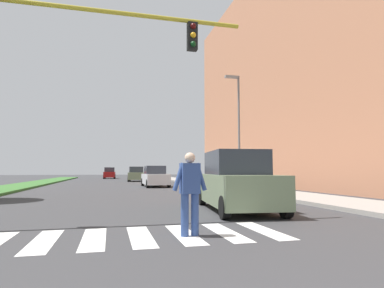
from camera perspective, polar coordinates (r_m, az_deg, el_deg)
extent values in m
plane|color=#38383A|center=(29.64, -13.01, -7.07)|extent=(140.00, 140.00, 0.00)
cube|color=silver|center=(6.93, -24.58, -15.21)|extent=(0.45, 2.20, 0.01)
cube|color=silver|center=(6.83, -16.85, -15.59)|extent=(0.45, 2.20, 0.01)
cube|color=silver|center=(6.85, -9.02, -15.69)|extent=(0.45, 2.20, 0.01)
cube|color=silver|center=(6.99, -1.38, -15.52)|extent=(0.45, 2.20, 0.01)
cube|color=silver|center=(7.24, 5.83, -15.12)|extent=(0.45, 2.20, 0.01)
cube|color=silver|center=(7.59, 12.45, -14.55)|extent=(0.45, 2.20, 0.01)
cube|color=#386B2D|center=(28.47, -28.20, -6.60)|extent=(2.90, 64.00, 0.15)
cube|color=tan|center=(29.40, 25.45, 12.03)|extent=(12.02, 39.70, 19.05)
cube|color=#9E9991|center=(28.98, 3.49, -7.09)|extent=(3.00, 64.00, 0.15)
cylinder|color=gold|center=(9.68, -20.38, 21.54)|extent=(9.25, 0.12, 0.12)
cube|color=black|center=(9.68, 0.03, 18.31)|extent=(0.28, 0.20, 0.80)
sphere|color=#4C0C0C|center=(9.68, 0.22, 20.00)|extent=(0.16, 0.16, 0.16)
sphere|color=#F2A519|center=(9.58, 0.22, 18.59)|extent=(0.16, 0.16, 0.16)
sphere|color=#0F3F19|center=(9.48, 0.22, 17.14)|extent=(0.16, 0.16, 0.16)
cylinder|color=slate|center=(21.76, 8.26, 2.22)|extent=(0.14, 0.14, 7.50)
cube|color=gray|center=(22.31, 6.94, 11.61)|extent=(0.90, 0.24, 0.16)
cylinder|color=#334C8C|center=(6.77, 0.51, -12.27)|extent=(0.18, 0.18, 0.85)
cylinder|color=#334C8C|center=(6.70, -1.28, -12.35)|extent=(0.18, 0.18, 0.85)
cube|color=#334C8C|center=(6.68, -0.38, -6.05)|extent=(0.40, 0.28, 0.62)
cylinder|color=#334C8C|center=(6.76, 1.54, -5.77)|extent=(0.27, 0.12, 0.58)
cylinder|color=#334C8C|center=(6.60, -2.34, -5.79)|extent=(0.27, 0.12, 0.58)
sphere|color=beige|center=(6.68, -0.37, -2.44)|extent=(0.24, 0.24, 0.22)
cube|color=gray|center=(10.94, 7.95, -7.85)|extent=(2.41, 4.78, 0.96)
cube|color=#2D333D|center=(11.15, 7.58, -3.30)|extent=(1.95, 2.70, 0.79)
cylinder|color=black|center=(9.52, 16.17, -10.51)|extent=(0.29, 0.66, 0.64)
cylinder|color=black|center=(8.97, 5.76, -11.04)|extent=(0.29, 0.66, 0.64)
cylinder|color=black|center=(12.98, 9.49, -9.00)|extent=(0.29, 0.66, 0.64)
cylinder|color=black|center=(12.59, 1.80, -9.21)|extent=(0.29, 0.66, 0.64)
cube|color=silver|center=(26.43, -6.51, -6.12)|extent=(1.78, 4.51, 0.80)
cube|color=#2D333D|center=(26.64, -6.56, -4.54)|extent=(1.55, 2.03, 0.66)
cylinder|color=black|center=(24.80, -4.10, -6.94)|extent=(0.22, 0.64, 0.64)
cylinder|color=black|center=(24.56, -7.77, -6.93)|extent=(0.22, 0.64, 0.64)
cylinder|color=black|center=(28.34, -5.43, -6.64)|extent=(0.22, 0.64, 0.64)
cylinder|color=black|center=(28.13, -8.64, -6.62)|extent=(0.22, 0.64, 0.64)
cube|color=gray|center=(39.92, -9.74, -5.54)|extent=(2.27, 4.72, 0.84)
cube|color=#2D333D|center=(40.14, -9.72, -4.44)|extent=(1.81, 2.20, 0.69)
cylinder|color=black|center=(38.09, -8.52, -6.08)|extent=(0.28, 0.66, 0.64)
cylinder|color=black|center=(38.12, -11.07, -6.05)|extent=(0.28, 0.66, 0.64)
cylinder|color=black|center=(41.76, -8.54, -5.95)|extent=(0.28, 0.66, 0.64)
cylinder|color=black|center=(41.78, -10.87, -5.92)|extent=(0.28, 0.66, 0.64)
cube|color=maroon|center=(53.15, -14.27, -5.21)|extent=(1.87, 4.18, 0.85)
cube|color=#2D333D|center=(52.94, -14.26, -4.38)|extent=(1.58, 1.91, 0.69)
cylinder|color=black|center=(54.80, -15.01, -5.52)|extent=(0.25, 0.65, 0.64)
cylinder|color=black|center=(54.74, -13.39, -5.55)|extent=(0.25, 0.65, 0.64)
cylinder|color=black|center=(51.59, -15.21, -5.58)|extent=(0.25, 0.65, 0.64)
cylinder|color=black|center=(51.53, -13.49, -5.61)|extent=(0.25, 0.65, 0.64)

